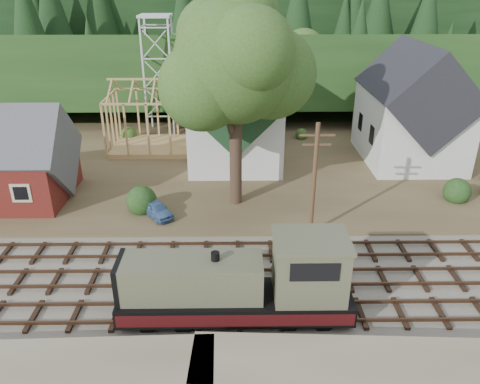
{
  "coord_description": "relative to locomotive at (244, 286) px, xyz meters",
  "views": [
    {
      "loc": [
        1.91,
        -22.12,
        16.23
      ],
      "look_at": [
        2.26,
        6.0,
        3.0
      ],
      "focal_mm": 35.0,
      "sensor_mm": 36.0,
      "label": 1
    }
  ],
  "objects": [
    {
      "name": "ground",
      "position": [
        -2.36,
        3.0,
        -2.06
      ],
      "size": [
        140.0,
        140.0,
        0.0
      ],
      "primitive_type": "plane",
      "color": "#384C1E",
      "rests_on": "ground"
    },
    {
      "name": "railroad_bed",
      "position": [
        -2.36,
        3.0,
        -1.98
      ],
      "size": [
        64.0,
        11.0,
        0.16
      ],
      "primitive_type": "cube",
      "color": "#726B5B",
      "rests_on": "ground"
    },
    {
      "name": "village_flat",
      "position": [
        -2.36,
        21.0,
        -1.91
      ],
      "size": [
        64.0,
        26.0,
        0.3
      ],
      "primitive_type": "cube",
      "color": "brown",
      "rests_on": "ground"
    },
    {
      "name": "hillside",
      "position": [
        -2.36,
        45.0,
        -2.06
      ],
      "size": [
        70.0,
        28.96,
        12.74
      ],
      "primitive_type": "cube",
      "rotation": [
        -0.17,
        0.0,
        0.0
      ],
      "color": "#1E3F19",
      "rests_on": "ground"
    },
    {
      "name": "ridge",
      "position": [
        -2.36,
        61.0,
        -2.06
      ],
      "size": [
        80.0,
        20.0,
        12.0
      ],
      "primitive_type": "cube",
      "color": "black",
      "rests_on": "ground"
    },
    {
      "name": "church",
      "position": [
        -0.36,
        22.68,
        3.12
      ],
      "size": [
        8.4,
        15.17,
        13.0
      ],
      "color": "silver",
      "rests_on": "village_flat"
    },
    {
      "name": "farmhouse",
      "position": [
        15.64,
        22.0,
        2.8
      ],
      "size": [
        8.4,
        10.8,
        10.6
      ],
      "color": "silver",
      "rests_on": "village_flat"
    },
    {
      "name": "timber_frame",
      "position": [
        -8.36,
        25.0,
        1.2
      ],
      "size": [
        8.2,
        6.2,
        6.99
      ],
      "color": "tan",
      "rests_on": "village_flat"
    },
    {
      "name": "lattice_tower",
      "position": [
        -8.36,
        31.0,
        7.97
      ],
      "size": [
        3.2,
        3.2,
        12.12
      ],
      "color": "silver",
      "rests_on": "village_flat"
    },
    {
      "name": "big_tree",
      "position": [
        -0.19,
        13.08,
        8.15
      ],
      "size": [
        10.9,
        8.4,
        14.7
      ],
      "color": "#38281E",
      "rests_on": "village_flat"
    },
    {
      "name": "telegraph_pole_near",
      "position": [
        4.64,
        8.2,
        2.18
      ],
      "size": [
        2.2,
        0.28,
        8.0
      ],
      "color": "#4C331E",
      "rests_on": "ground"
    },
    {
      "name": "locomotive",
      "position": [
        0.0,
        0.0,
        0.0
      ],
      "size": [
        11.54,
        2.89,
        4.63
      ],
      "color": "black",
      "rests_on": "railroad_bed"
    },
    {
      "name": "car_blue",
      "position": [
        -6.09,
        10.78,
        -1.2
      ],
      "size": [
        3.05,
        3.43,
        1.12
      ],
      "primitive_type": "imported",
      "rotation": [
        0.0,
        0.0,
        0.65
      ],
      "color": "#4F77AB",
      "rests_on": "village_flat"
    }
  ]
}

